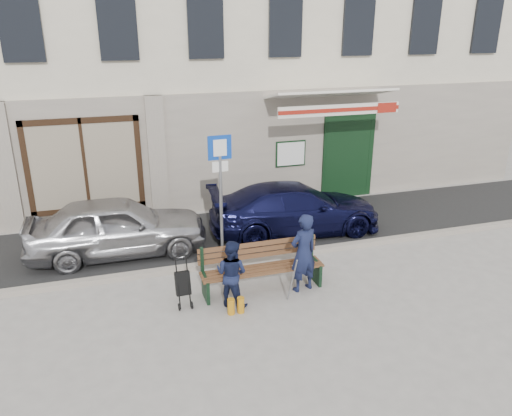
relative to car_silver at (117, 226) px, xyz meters
name	(u,v)px	position (x,y,z in m)	size (l,w,h in m)	color
ground	(268,296)	(2.60, -2.78, -0.66)	(80.00, 80.00, 0.00)	#9E9991
asphalt_lane	(228,234)	(2.60, 0.32, -0.66)	(60.00, 3.20, 0.01)	#282828
curb	(246,260)	(2.60, -1.28, -0.60)	(60.00, 0.18, 0.12)	#9E9384
building	(182,20)	(2.60, 5.68, 4.31)	(20.00, 8.27, 10.00)	beige
car_silver	(117,226)	(0.00, 0.00, 0.00)	(1.57, 3.90, 1.33)	#B3B3B8
car_navy	(295,208)	(4.24, 0.03, -0.05)	(1.72, 4.22, 1.23)	black
parking_sign	(220,177)	(2.17, -0.84, 1.18)	(0.51, 0.09, 2.74)	gray
bench	(260,269)	(2.52, -2.50, -0.21)	(2.40, 1.17, 0.98)	brown
man	(303,253)	(3.32, -2.73, 0.12)	(0.57, 0.38, 1.57)	#151B3A
woman	(231,273)	(1.87, -2.85, -0.03)	(0.62, 0.48, 1.28)	#151B3A
stroller	(183,284)	(1.02, -2.59, -0.25)	(0.27, 0.39, 0.94)	black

